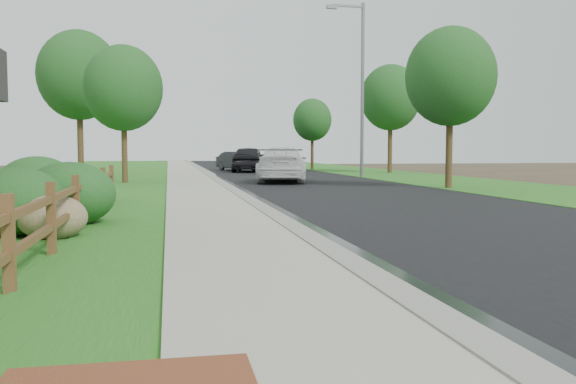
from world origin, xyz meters
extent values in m
plane|color=#3A2E20|center=(0.00, 0.00, 0.00)|extent=(120.00, 120.00, 0.00)
cube|color=black|center=(4.60, 35.00, 0.01)|extent=(8.00, 90.00, 0.02)
cube|color=gray|center=(0.40, 35.00, 0.06)|extent=(0.40, 90.00, 0.12)
cube|color=black|center=(0.75, 35.00, 0.02)|extent=(0.50, 90.00, 0.00)
cube|color=#9F9A8A|center=(-0.90, 35.00, 0.05)|extent=(2.20, 90.00, 0.10)
cube|color=#1C5618|center=(-2.80, 35.00, 0.03)|extent=(1.60, 90.00, 0.06)
cube|color=#1C5618|center=(-8.00, 35.00, 0.02)|extent=(9.00, 90.00, 0.04)
cube|color=#1C5618|center=(11.50, 35.00, 0.02)|extent=(6.00, 90.00, 0.04)
cube|color=#4E2E1A|center=(-3.60, 2.80, 0.55)|extent=(0.12, 0.12, 1.10)
cube|color=#4E2E1A|center=(-3.60, 5.20, 0.55)|extent=(0.12, 0.12, 1.10)
cube|color=#4E2E1A|center=(-3.60, 7.60, 0.55)|extent=(0.12, 0.12, 1.10)
cube|color=#4E2E1A|center=(-3.60, 10.00, 0.55)|extent=(0.12, 0.12, 1.10)
cube|color=#4E2E1A|center=(-3.60, 12.40, 0.55)|extent=(0.12, 0.12, 1.10)
cube|color=#4E2E1A|center=(-3.60, 14.80, 0.55)|extent=(0.12, 0.12, 1.10)
cube|color=#4E2E1A|center=(-3.60, 4.00, 0.45)|extent=(0.08, 2.35, 0.10)
cube|color=#4E2E1A|center=(-3.60, 4.00, 0.85)|extent=(0.08, 2.35, 0.10)
cube|color=#4E2E1A|center=(-3.60, 6.40, 0.45)|extent=(0.08, 2.35, 0.10)
cube|color=#4E2E1A|center=(-3.60, 6.40, 0.85)|extent=(0.08, 2.35, 0.10)
cube|color=#4E2E1A|center=(-3.60, 8.80, 0.45)|extent=(0.08, 2.35, 0.10)
cube|color=#4E2E1A|center=(-3.60, 8.80, 0.85)|extent=(0.08, 2.35, 0.10)
cube|color=#4E2E1A|center=(-3.60, 11.20, 0.45)|extent=(0.08, 2.35, 0.10)
cube|color=#4E2E1A|center=(-3.60, 11.20, 0.85)|extent=(0.08, 2.35, 0.10)
cube|color=#4E2E1A|center=(-3.60, 13.60, 0.45)|extent=(0.08, 2.35, 0.10)
cube|color=#4E2E1A|center=(-3.60, 13.60, 0.85)|extent=(0.08, 2.35, 0.10)
imported|color=silver|center=(3.39, 24.45, 0.84)|extent=(3.44, 5.99, 1.63)
imported|color=black|center=(3.55, 37.92, 0.91)|extent=(3.13, 5.53, 1.78)
imported|color=black|center=(3.09, 40.54, 0.71)|extent=(3.06, 4.44, 1.39)
cylinder|color=slate|center=(8.70, 28.61, 4.80)|extent=(0.19, 0.19, 9.61)
cube|color=slate|center=(7.85, 28.56, 9.39)|extent=(1.93, 0.23, 0.13)
cube|color=slate|center=(6.89, 28.51, 9.29)|extent=(0.60, 0.27, 0.19)
ellipsoid|color=brown|center=(-3.90, 6.96, 0.39)|extent=(1.32, 1.08, 0.79)
ellipsoid|color=#1C3F16|center=(-4.65, 7.56, 0.63)|extent=(2.36, 2.36, 1.26)
ellipsoid|color=#1C3F16|center=(-3.90, 8.91, 0.66)|extent=(2.24, 2.24, 1.32)
ellipsoid|color=#1C3F16|center=(-5.54, 14.00, 0.69)|extent=(2.62, 2.62, 1.38)
cylinder|color=#3A2E17|center=(-3.90, 24.94, 1.91)|extent=(0.26, 0.26, 3.82)
ellipsoid|color=#1C3F16|center=(-3.90, 24.94, 4.36)|extent=(3.57, 3.57, 3.93)
cylinder|color=#3A2E17|center=(9.00, 18.44, 1.94)|extent=(0.27, 0.27, 3.88)
ellipsoid|color=#1C3F16|center=(9.00, 18.44, 4.43)|extent=(3.54, 3.54, 3.90)
cylinder|color=#3A2E17|center=(-7.00, 33.66, 2.59)|extent=(0.35, 0.35, 5.17)
ellipsoid|color=#1C3F16|center=(-7.00, 33.66, 5.91)|extent=(4.77, 4.77, 5.25)
cylinder|color=#3A2E17|center=(12.44, 34.15, 2.17)|extent=(0.30, 0.30, 4.35)
ellipsoid|color=#1C3F16|center=(12.44, 34.15, 4.97)|extent=(3.93, 3.93, 4.33)
cylinder|color=#3A2E17|center=(9.00, 41.83, 1.68)|extent=(0.23, 0.23, 3.37)
ellipsoid|color=#1C3F16|center=(9.00, 41.83, 3.85)|extent=(2.97, 2.97, 3.27)
camera|label=1|loc=(-1.93, -4.04, 1.56)|focal=38.00mm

